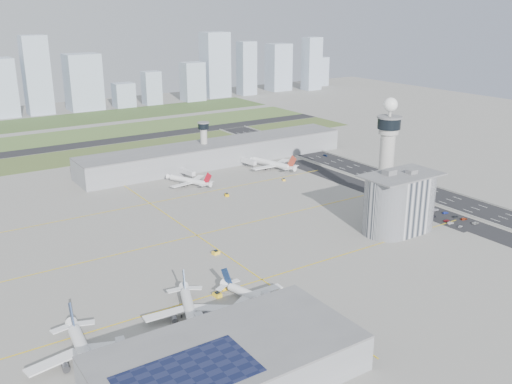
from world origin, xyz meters
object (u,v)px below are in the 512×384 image
tug_1 (217,294)px  tug_3 (216,252)px  control_tower (387,149)px  car_lot_11 (426,206)px  jet_bridge_far_1 (242,162)px  secondary_tower (204,140)px  car_lot_5 (411,207)px  tug_0 (185,324)px  car_lot_0 (460,226)px  airplane_near_b (190,306)px  car_lot_9 (445,213)px  airplane_far_b (271,160)px  car_lot_3 (432,216)px  car_lot_6 (475,223)px  car_lot_1 (450,223)px  tug_5 (284,180)px  car_hw_2 (325,155)px  jet_bridge_far_0 (181,172)px  car_lot_4 (425,213)px  airplane_near_a (84,348)px  tug_2 (224,287)px  car_hw_4 (268,142)px  jet_bridge_near_1 (210,337)px  jet_bridge_near_2 (279,313)px  car_hw_1 (396,181)px  jet_bridge_near_0 (128,366)px  car_lot_10 (435,210)px  car_lot_8 (455,216)px  tug_4 (227,195)px  admin_building (399,203)px  airplane_near_c (255,292)px  car_lot_2 (447,220)px

tug_1 → tug_3: size_ratio=1.03×
control_tower → car_lot_11: 42.67m
jet_bridge_far_1 → secondary_tower: bearing=-139.3°
car_lot_5 → tug_0: bearing=113.4°
tug_0 → car_lot_0: (167.83, 7.05, -0.31)m
airplane_near_b → car_lot_9: bearing=117.5°
airplane_far_b → tug_1: (-128.89, -146.20, -5.18)m
car_lot_3 → car_lot_6: car_lot_3 is taller
airplane_near_b → car_lot_1: airplane_near_b is taller
jet_bridge_far_1 → tug_5: (2.53, -48.80, -2.05)m
airplane_near_b → car_hw_2: 258.39m
jet_bridge_far_0 → car_lot_1: bearing=16.2°
car_lot_3 → jet_bridge_far_1: bearing=17.2°
car_lot_1 → car_lot_3: size_ratio=0.85×
jet_bridge_far_1 → car_lot_4: size_ratio=3.79×
tug_5 → car_lot_3: (28.03, -102.87, -0.14)m
airplane_near_a → tug_2: (64.79, 20.00, -5.52)m
tug_1 → car_hw_2: bearing=31.3°
airplane_near_b → car_hw_4: 292.83m
jet_bridge_near_1 → jet_bridge_near_2: bearing=-80.0°
jet_bridge_far_1 → car_hw_1: jet_bridge_far_1 is taller
jet_bridge_far_1 → airplane_near_b: bearing=-47.4°
jet_bridge_near_0 → tug_1: jet_bridge_near_0 is taller
secondary_tower → car_lot_9: 182.22m
tug_1 → car_lot_10: bearing=-1.0°
tug_2 → car_hw_1: size_ratio=0.71×
car_lot_3 → car_lot_8: size_ratio=1.33×
tug_2 → tug_4: (63.74, 104.65, 0.18)m
admin_building → tug_3: admin_building is taller
car_lot_1 → car_hw_4: size_ratio=1.01×
airplane_near_c → car_lot_6: size_ratio=7.99×
tug_2 → car_hw_2: 231.73m
airplane_near_a → car_lot_5: bearing=107.8°
jet_bridge_near_0 → car_lot_8: jet_bridge_near_0 is taller
car_lot_1 → car_lot_8: (10.71, 5.12, -0.06)m
car_lot_2 → secondary_tower: bearing=17.2°
jet_bridge_near_0 → car_hw_4: 327.98m
control_tower → car_lot_2: bearing=-71.5°
jet_bridge_near_2 → car_lot_9: bearing=-64.3°
tug_4 → car_lot_8: size_ratio=0.99×
tug_4 → car_lot_1: (77.02, -108.30, -0.34)m
car_lot_10 → car_hw_2: (28.36, 131.83, -0.02)m
airplane_near_a → car_hw_2: (244.05, 166.84, -5.70)m
car_lot_11 → tug_0: bearing=94.2°
car_lot_11 → airplane_near_b: bearing=93.6°
airplane_far_b → car_lot_6: 155.90m
car_lot_8 → car_hw_4: size_ratio=0.89×
tug_2 → car_lot_0: bearing=9.6°
airplane_near_a → jet_bridge_far_0: airplane_near_a is taller
secondary_tower → airplane_near_c: size_ratio=0.88×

